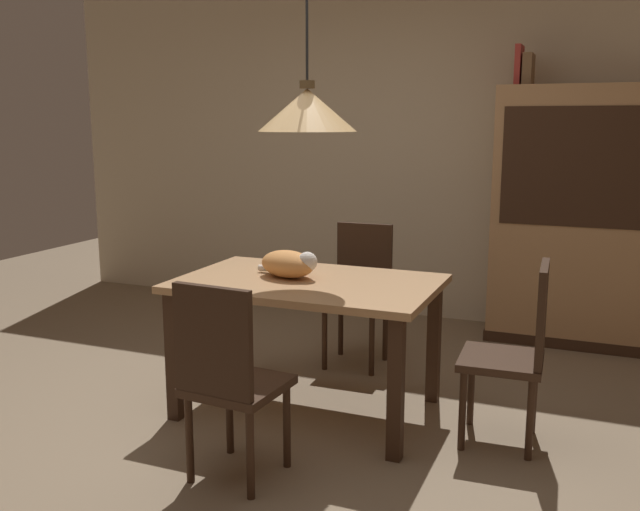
{
  "coord_description": "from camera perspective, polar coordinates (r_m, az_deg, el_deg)",
  "views": [
    {
      "loc": [
        1.49,
        -2.98,
        1.61
      ],
      "look_at": [
        0.01,
        0.65,
        0.85
      ],
      "focal_mm": 39.39,
      "sensor_mm": 36.0,
      "label": 1
    }
  ],
  "objects": [
    {
      "name": "ground",
      "position": [
        3.7,
        -4.06,
        -14.86
      ],
      "size": [
        10.0,
        10.0,
        0.0
      ],
      "primitive_type": "plane",
      "color": "#847056"
    },
    {
      "name": "cat_sleeping",
      "position": [
        3.88,
        -2.51,
        -0.68
      ],
      "size": [
        0.4,
        0.32,
        0.16
      ],
      "color": "#E59951",
      "rests_on": "dining_table"
    },
    {
      "name": "chair_far_back",
      "position": [
        4.68,
        3.24,
        -2.62
      ],
      "size": [
        0.41,
        0.41,
        0.93
      ],
      "color": "#382316",
      "rests_on": "ground"
    },
    {
      "name": "book_brown_thick",
      "position": [
        5.34,
        16.58,
        14.28
      ],
      "size": [
        0.06,
        0.24,
        0.22
      ],
      "primitive_type": "cube",
      "color": "brown",
      "rests_on": "hutch_bookcase"
    },
    {
      "name": "chair_right_side",
      "position": [
        3.62,
        15.81,
        -7.12
      ],
      "size": [
        0.42,
        0.42,
        0.93
      ],
      "color": "#382316",
      "rests_on": "ground"
    },
    {
      "name": "hutch_bookcase",
      "position": [
        5.35,
        19.83,
        2.57
      ],
      "size": [
        1.12,
        0.45,
        1.85
      ],
      "color": "tan",
      "rests_on": "ground"
    },
    {
      "name": "book_red_tall",
      "position": [
        5.35,
        15.86,
        14.63
      ],
      "size": [
        0.04,
        0.22,
        0.28
      ],
      "primitive_type": "cube",
      "color": "#B73833",
      "rests_on": "hutch_bookcase"
    },
    {
      "name": "back_wall",
      "position": [
        5.83,
        7.51,
        9.29
      ],
      "size": [
        6.4,
        0.1,
        2.9
      ],
      "primitive_type": "cube",
      "color": "beige",
      "rests_on": "ground"
    },
    {
      "name": "pendant_lamp",
      "position": [
        3.73,
        -1.05,
        11.78
      ],
      "size": [
        0.52,
        0.52,
        1.3
      ],
      "color": "#E5B775"
    },
    {
      "name": "chair_near_front",
      "position": [
        3.15,
        -7.49,
        -9.54
      ],
      "size": [
        0.43,
        0.43,
        0.93
      ],
      "color": "#382316",
      "rests_on": "ground"
    },
    {
      "name": "dining_table",
      "position": [
        3.86,
        -0.99,
        -3.47
      ],
      "size": [
        1.4,
        0.9,
        0.75
      ],
      "color": "tan",
      "rests_on": "ground"
    }
  ]
}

